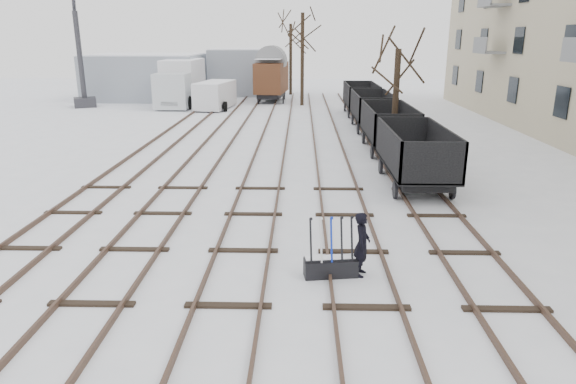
% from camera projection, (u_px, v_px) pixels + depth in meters
% --- Properties ---
extents(ground, '(120.00, 120.00, 0.00)m').
position_uv_depth(ground, '(243.00, 251.00, 14.02)').
color(ground, white).
rests_on(ground, ground).
extents(tracks, '(13.90, 52.00, 0.16)m').
position_uv_depth(tracks, '(272.00, 146.00, 27.08)').
color(tracks, black).
rests_on(tracks, ground).
extents(shed_left, '(10.00, 8.00, 4.10)m').
position_uv_depth(shed_left, '(147.00, 76.00, 48.18)').
color(shed_left, '#969FA9').
rests_on(shed_left, ground).
extents(shed_right, '(7.00, 6.00, 4.50)m').
position_uv_depth(shed_right, '(247.00, 72.00, 51.73)').
color(shed_right, '#969FA9').
rests_on(shed_right, ground).
extents(ground_frame, '(1.35, 0.60, 1.49)m').
position_uv_depth(ground_frame, '(331.00, 265.00, 12.50)').
color(ground_frame, black).
rests_on(ground_frame, ground).
extents(worker, '(0.52, 0.67, 1.61)m').
position_uv_depth(worker, '(362.00, 244.00, 12.43)').
color(worker, black).
rests_on(worker, ground).
extents(freight_wagon_a, '(2.24, 5.60, 2.29)m').
position_uv_depth(freight_wagon_a, '(414.00, 163.00, 20.05)').
color(freight_wagon_a, black).
rests_on(freight_wagon_a, ground).
extents(freight_wagon_b, '(2.24, 5.60, 2.29)m').
position_uv_depth(freight_wagon_b, '(388.00, 134.00, 26.17)').
color(freight_wagon_b, black).
rests_on(freight_wagon_b, ground).
extents(freight_wagon_c, '(2.24, 5.60, 2.29)m').
position_uv_depth(freight_wagon_c, '(372.00, 115.00, 32.30)').
color(freight_wagon_c, black).
rests_on(freight_wagon_c, ground).
extents(freight_wagon_d, '(2.24, 5.60, 2.29)m').
position_uv_depth(freight_wagon_d, '(361.00, 103.00, 38.42)').
color(freight_wagon_d, black).
rests_on(freight_wagon_d, ground).
extents(box_van_wagon, '(3.17, 5.24, 3.80)m').
position_uv_depth(box_van_wagon, '(272.00, 77.00, 45.70)').
color(box_van_wagon, black).
rests_on(box_van_wagon, ground).
extents(lorry, '(2.83, 8.36, 3.77)m').
position_uv_depth(lorry, '(181.00, 82.00, 43.46)').
color(lorry, black).
rests_on(lorry, ground).
extents(panel_van, '(2.91, 5.24, 2.19)m').
position_uv_depth(panel_van, '(215.00, 95.00, 41.35)').
color(panel_van, silver).
rests_on(panel_van, ground).
extents(crane, '(2.26, 5.10, 8.58)m').
position_uv_depth(crane, '(83.00, 79.00, 42.39)').
color(crane, '#2E2E33').
rests_on(crane, ground).
extents(tree_near, '(0.30, 0.30, 5.08)m').
position_uv_depth(tree_near, '(395.00, 103.00, 24.99)').
color(tree_near, black).
rests_on(tree_near, ground).
extents(tree_far_left, '(0.30, 0.30, 6.84)m').
position_uv_depth(tree_far_left, '(291.00, 60.00, 51.01)').
color(tree_far_left, black).
rests_on(tree_far_left, ground).
extents(tree_far_right, '(0.30, 0.30, 7.51)m').
position_uv_depth(tree_far_right, '(302.00, 60.00, 42.75)').
color(tree_far_right, black).
rests_on(tree_far_right, ground).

